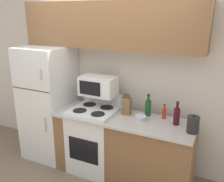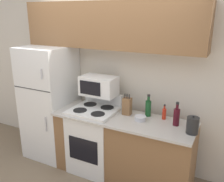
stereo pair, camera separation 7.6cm
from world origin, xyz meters
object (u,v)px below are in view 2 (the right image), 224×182
object	(u,v)px
bottle_hot_sauce	(164,113)
bottle_wine_red	(176,116)
refrigerator	(50,102)
stove	(95,138)
microwave	(99,86)
knife_block	(127,106)
kettle	(193,125)
bottle_wine_green	(148,108)
bowl	(140,118)

from	to	relation	value
bottle_hot_sauce	bottle_wine_red	world-z (taller)	bottle_wine_red
refrigerator	stove	distance (m)	0.93
refrigerator	stove	size ratio (longest dim) A/B	1.59
refrigerator	microwave	world-z (taller)	refrigerator
knife_block	kettle	world-z (taller)	knife_block
refrigerator	microwave	bearing A→B (deg)	4.42
stove	bottle_hot_sauce	bearing A→B (deg)	11.98
microwave	kettle	xyz separation A→B (m)	(1.33, -0.18, -0.24)
microwave	bottle_wine_red	distance (m)	1.14
bottle_wine_green	stove	bearing A→B (deg)	-163.96
microwave	bowl	distance (m)	0.75
refrigerator	stove	xyz separation A→B (m)	(0.84, -0.07, -0.39)
stove	bottle_wine_green	distance (m)	0.91
refrigerator	knife_block	size ratio (longest dim) A/B	6.00
bowl	bottle_wine_green	distance (m)	0.21
bottle_wine_red	bowl	bearing A→B (deg)	-171.95
bowl	bottle_wine_green	size ratio (longest dim) A/B	0.51
refrigerator	bowl	bearing A→B (deg)	-1.79
microwave	bottle_hot_sauce	distance (m)	0.97
bottle_wine_green	bottle_hot_sauce	size ratio (longest dim) A/B	1.50
microwave	knife_block	size ratio (longest dim) A/B	1.72
refrigerator	knife_block	xyz separation A→B (m)	(1.29, 0.06, 0.14)
refrigerator	kettle	bearing A→B (deg)	-2.95
stove	bottle_hot_sauce	xyz separation A→B (m)	(0.93, 0.20, 0.49)
bowl	bottle_hot_sauce	bearing A→B (deg)	33.96
bowl	bottle_wine_red	world-z (taller)	bottle_wine_red
refrigerator	bottle_wine_green	distance (m)	1.57
bottle_hot_sauce	bowl	bearing A→B (deg)	-146.04
knife_block	bottle_hot_sauce	distance (m)	0.50
bottle_hot_sauce	kettle	size ratio (longest dim) A/B	0.91
bottle_wine_green	bottle_wine_red	distance (m)	0.42
microwave	kettle	world-z (taller)	microwave
kettle	bottle_wine_green	bearing A→B (deg)	158.12
bowl	kettle	world-z (taller)	kettle
bottle_wine_red	kettle	xyz separation A→B (m)	(0.21, -0.13, -0.02)
stove	microwave	xyz separation A→B (m)	(0.00, 0.14, 0.75)
microwave	bottle_hot_sauce	xyz separation A→B (m)	(0.93, 0.06, -0.26)
stove	bottle_hot_sauce	size ratio (longest dim) A/B	5.48
refrigerator	bottle_wine_green	bearing A→B (deg)	4.95
bowl	knife_block	bearing A→B (deg)	155.79
refrigerator	kettle	xyz separation A→B (m)	(2.17, -0.11, 0.12)
stove	bowl	world-z (taller)	stove
knife_block	bottle_wine_green	world-z (taller)	bottle_wine_green
bowl	bottle_wine_red	size ratio (longest dim) A/B	0.51
bottle_wine_red	kettle	bearing A→B (deg)	-30.75
knife_block	bottle_wine_green	size ratio (longest dim) A/B	0.97
refrigerator	bottle_hot_sauce	world-z (taller)	refrigerator
bottle_wine_green	bottle_hot_sauce	xyz separation A→B (m)	(0.22, -0.01, -0.04)
refrigerator	bottle_wine_red	distance (m)	1.96
bowl	kettle	bearing A→B (deg)	-5.65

